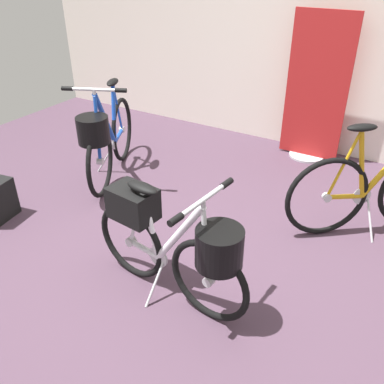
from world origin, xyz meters
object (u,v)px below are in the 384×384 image
object	(u,v)px
floor_banner_stand	(315,98)
display_bike_right	(374,188)
folding_bike_foreground	(173,241)
display_bike_left	(107,137)

from	to	relation	value
floor_banner_stand	display_bike_right	world-z (taller)	floor_banner_stand
folding_bike_foreground	display_bike_left	bearing A→B (deg)	144.10
display_bike_right	display_bike_left	bearing A→B (deg)	-169.47
floor_banner_stand	display_bike_left	bearing A→B (deg)	-134.15
folding_bike_foreground	display_bike_right	bearing A→B (deg)	57.50
floor_banner_stand	display_bike_left	xyz separation A→B (m)	(-1.42, -1.46, -0.20)
folding_bike_foreground	floor_banner_stand	bearing A→B (deg)	87.98
display_bike_right	floor_banner_stand	bearing A→B (deg)	126.98
folding_bike_foreground	display_bike_right	size ratio (longest dim) A/B	1.07
folding_bike_foreground	display_bike_right	xyz separation A→B (m)	(0.88, 1.38, -0.06)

